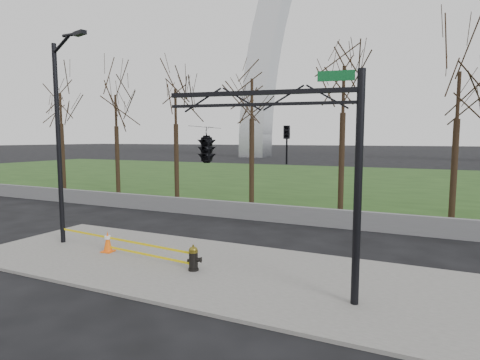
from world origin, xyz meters
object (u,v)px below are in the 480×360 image
at_px(traffic_cone, 108,242).
at_px(street_light, 61,129).
at_px(fire_hydrant, 194,259).
at_px(traffic_signal_mast, 233,145).

height_order(traffic_cone, street_light, street_light).
distance_m(fire_hydrant, traffic_signal_mast, 4.24).
xyz_separation_m(fire_hydrant, traffic_signal_mast, (1.90, -0.97, 3.66)).
height_order(fire_hydrant, street_light, street_light).
bearing_deg(street_light, traffic_cone, 9.40).
height_order(fire_hydrant, traffic_signal_mast, traffic_signal_mast).
bearing_deg(fire_hydrant, street_light, 152.99).
height_order(fire_hydrant, traffic_cone, fire_hydrant).
height_order(street_light, traffic_signal_mast, street_light).
bearing_deg(fire_hydrant, traffic_signal_mast, -48.57).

